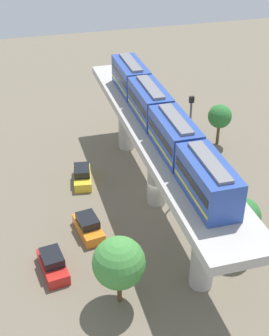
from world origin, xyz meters
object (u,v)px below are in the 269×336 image
Objects in this scene: train at (162,118)px; parked_car_red at (53,264)px; tree_near_viaduct at (119,263)px; tree_far_corner at (241,217)px; signal_post at (189,143)px; parked_car_orange at (88,227)px; tree_mid_lot at (220,117)px; parked_car_yellow at (82,176)px.

train is 15.70m from parked_car_red.
tree_near_viaduct is (4.54, -4.70, 3.23)m from parked_car_red.
signal_post is (-1.14, 9.57, 2.15)m from tree_far_corner.
parked_car_red is 17.37m from signal_post.
signal_post reaches higher than parked_car_orange.
signal_post is (10.92, 3.67, 5.18)m from parked_car_orange.
parked_car_orange is at bearing 95.00° from tree_near_viaduct.
tree_near_viaduct is 0.55× the size of signal_post.
parked_car_yellow is at bearing -167.51° from tree_mid_lot.
parked_car_red is 0.86× the size of tree_mid_lot.
train is at bearing 119.31° from tree_far_corner.
signal_post is (10.16, 12.38, 1.95)m from tree_near_viaduct.
train is at bearing -136.77° from tree_mid_lot.
signal_post is at bearing 10.20° from parked_car_orange.
parked_car_yellow is 18.44m from tree_far_corner.
tree_near_viaduct reaches higher than parked_car_orange.
tree_mid_lot is 0.48× the size of signal_post.
train is 11.91m from parked_car_orange.
parked_car_yellow is at bearing 89.18° from tree_near_viaduct.
tree_mid_lot is (17.60, 21.10, -0.29)m from tree_near_viaduct.
signal_post is at bearing -17.63° from parked_car_yellow.
train is at bearing -35.72° from parked_car_yellow.
tree_far_corner reaches higher than parked_car_orange.
train reaches higher than parked_car_orange.
signal_post is at bearing 23.44° from train.
parked_car_yellow is at bearing 127.42° from tree_far_corner.
tree_far_corner is at bearing -109.02° from tree_mid_lot.
signal_post reaches higher than tree_far_corner.
train is 4.59× the size of tree_near_viaduct.
parked_car_yellow is at bearing 153.79° from signal_post.
tree_near_viaduct is (-6.76, -10.90, -5.75)m from train.
parked_car_orange is 1.00× the size of parked_car_yellow.
parked_car_yellow is (-6.51, 6.35, -8.98)m from train.
signal_post is (3.40, 1.47, -3.80)m from train.
parked_car_orange and parked_car_red have the same top height.
parked_car_yellow is at bearing 74.90° from parked_car_orange.
tree_near_viaduct is 1.10× the size of tree_far_corner.
tree_mid_lot is at bearing 49.51° from signal_post.
parked_car_red is 0.81× the size of tree_far_corner.
tree_mid_lot is at bearing 50.16° from tree_near_viaduct.
signal_post reaches higher than tree_mid_lot.
tree_far_corner is at bearing -14.45° from parked_car_red.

